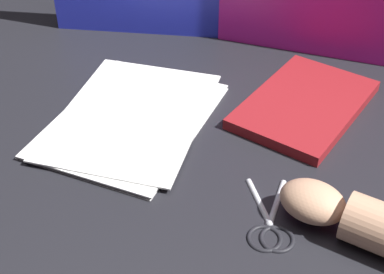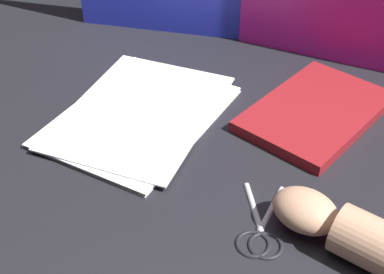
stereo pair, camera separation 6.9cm
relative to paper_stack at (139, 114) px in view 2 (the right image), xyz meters
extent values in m
plane|color=black|center=(0.14, -0.08, -0.01)|extent=(6.00, 6.00, 0.00)
cube|color=white|center=(0.00, 0.00, 0.00)|extent=(0.28, 0.36, 0.00)
cube|color=white|center=(0.00, 0.00, 0.00)|extent=(0.27, 0.35, 0.00)
cube|color=white|center=(0.00, 0.00, 0.00)|extent=(0.27, 0.35, 0.00)
cube|color=white|center=(0.00, 0.00, 0.00)|extent=(0.26, 0.34, 0.00)
cube|color=maroon|center=(0.29, 0.13, 0.00)|extent=(0.25, 0.32, 0.02)
sphere|color=silver|center=(0.28, -0.17, 0.00)|extent=(0.01, 0.01, 0.01)
cylinder|color=silver|center=(0.26, -0.13, 0.00)|extent=(0.06, 0.08, 0.01)
torus|color=black|center=(0.30, -0.19, 0.00)|extent=(0.07, 0.07, 0.01)
cylinder|color=silver|center=(0.29, -0.12, 0.00)|extent=(0.01, 0.09, 0.01)
torus|color=black|center=(0.28, -0.20, 0.00)|extent=(0.05, 0.05, 0.01)
ellipsoid|color=tan|center=(0.34, -0.14, 0.03)|extent=(0.11, 0.09, 0.05)
cylinder|color=black|center=(-0.10, -0.04, 0.00)|extent=(0.03, 0.13, 0.01)
camera|label=1|loc=(0.34, -0.70, 0.56)|focal=50.00mm
camera|label=2|loc=(0.40, -0.67, 0.56)|focal=50.00mm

